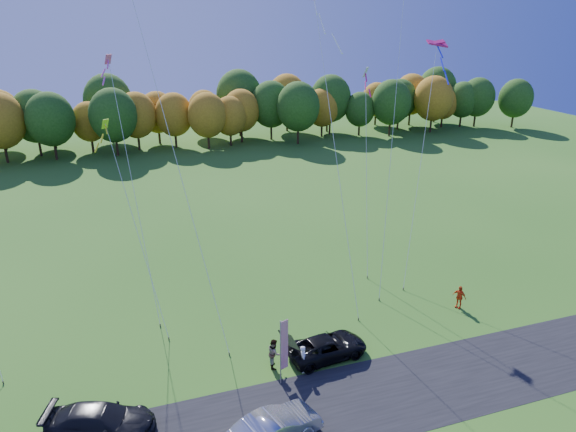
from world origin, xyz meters
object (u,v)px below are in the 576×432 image
object	(u,v)px
silver_sedan	(273,430)
feather_flag	(283,345)
person_east	(459,297)
black_suv	(327,347)

from	to	relation	value
silver_sedan	feather_flag	size ratio (longest dim) A/B	1.20
person_east	feather_flag	distance (m)	14.68
feather_flag	silver_sedan	bearing A→B (deg)	-114.57
silver_sedan	person_east	bearing A→B (deg)	-82.15
person_east	black_suv	bearing A→B (deg)	-106.22
black_suv	feather_flag	distance (m)	3.95
black_suv	silver_sedan	distance (m)	7.41
silver_sedan	feather_flag	xyz separation A→B (m)	(1.84, 4.03, 1.69)
black_suv	feather_flag	bearing A→B (deg)	107.97
feather_flag	black_suv	bearing A→B (deg)	23.39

